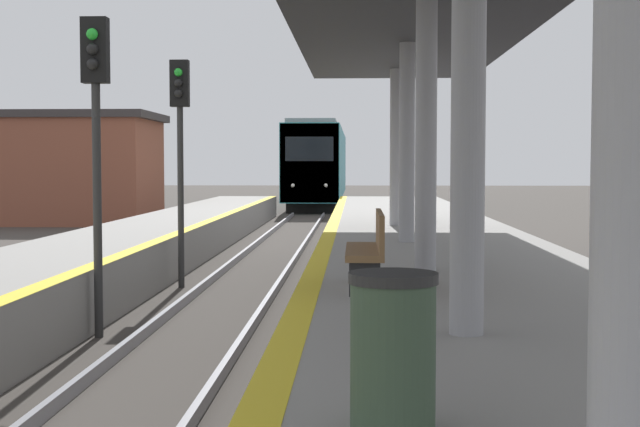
% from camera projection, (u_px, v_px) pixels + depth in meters
% --- Properties ---
extents(train, '(2.86, 24.07, 4.64)m').
position_uv_depth(train, '(320.00, 165.00, 54.12)').
color(train, black).
rests_on(train, ground).
extents(signal_mid, '(0.36, 0.31, 4.43)m').
position_uv_depth(signal_mid, '(96.00, 115.00, 12.26)').
color(signal_mid, '#2D2D2D').
rests_on(signal_mid, ground).
extents(signal_far, '(0.36, 0.31, 4.43)m').
position_uv_depth(signal_far, '(180.00, 129.00, 17.28)').
color(signal_far, '#2D2D2D').
rests_on(signal_far, ground).
extents(station_canopy, '(4.22, 23.35, 4.01)m').
position_uv_depth(station_canopy, '(427.00, 1.00, 12.28)').
color(station_canopy, '#99999E').
rests_on(station_canopy, platform_right).
extents(trash_bin, '(0.51, 0.51, 0.89)m').
position_uv_depth(trash_bin, '(393.00, 350.00, 5.00)').
color(trash_bin, '#384C38').
rests_on(trash_bin, platform_right).
extents(bench, '(0.44, 1.78, 0.92)m').
position_uv_depth(bench, '(370.00, 247.00, 10.73)').
color(bench, brown).
rests_on(bench, platform_right).
extents(station_building, '(10.56, 5.27, 4.51)m').
position_uv_depth(station_building, '(30.00, 168.00, 36.60)').
color(station_building, brown).
rests_on(station_building, ground).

